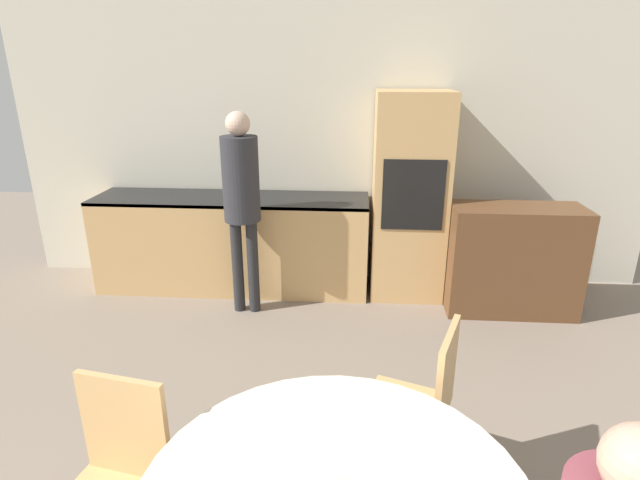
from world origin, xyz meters
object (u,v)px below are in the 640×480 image
chair_far_left (116,478)px  oven_unit (409,197)px  chair_far_right (423,401)px  person_standing (241,191)px  sideboard (513,260)px

chair_far_left → oven_unit: bearing=74.8°
chair_far_right → person_standing: bearing=-125.4°
oven_unit → person_standing: 1.50m
sideboard → oven_unit: bearing=159.4°
sideboard → person_standing: 2.36m
oven_unit → chair_far_right: bearing=-93.2°
sideboard → chair_far_right: bearing=-116.4°
oven_unit → chair_far_left: bearing=-115.6°
person_standing → oven_unit: bearing=19.4°
oven_unit → sideboard: size_ratio=1.70×
sideboard → chair_far_right: size_ratio=1.19×
person_standing → chair_far_left: bearing=-89.7°
chair_far_left → person_standing: (-0.01, 2.41, 0.56)m
sideboard → chair_far_right: (-1.00, -2.02, 0.04)m
oven_unit → sideboard: bearing=-20.6°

